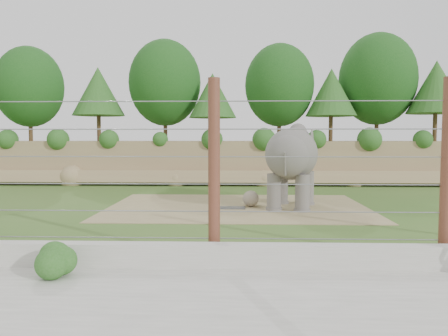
{
  "coord_description": "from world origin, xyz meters",
  "views": [
    {
      "loc": [
        0.53,
        -13.97,
        2.72
      ],
      "look_at": [
        0.0,
        2.0,
        1.6
      ],
      "focal_mm": 35.0,
      "sensor_mm": 36.0,
      "label": 1
    }
  ],
  "objects": [
    {
      "name": "ground",
      "position": [
        0.0,
        0.0,
        0.0
      ],
      "size": [
        90.0,
        90.0,
        0.0
      ],
      "primitive_type": "plane",
      "color": "#386320",
      "rests_on": "ground"
    },
    {
      "name": "back_embankment",
      "position": [
        0.59,
        12.68,
        3.97
      ],
      "size": [
        30.0,
        5.52,
        8.77
      ],
      "color": "#997B58",
      "rests_on": "ground"
    },
    {
      "name": "dirt_patch",
      "position": [
        0.5,
        3.0,
        0.01
      ],
      "size": [
        10.0,
        7.0,
        0.02
      ],
      "primitive_type": "cube",
      "color": "#928255",
      "rests_on": "ground"
    },
    {
      "name": "drain_grate",
      "position": [
        0.29,
        2.58,
        0.04
      ],
      "size": [
        1.0,
        0.6,
        0.03
      ],
      "primitive_type": "cube",
      "color": "#262628",
      "rests_on": "dirt_patch"
    },
    {
      "name": "elephant",
      "position": [
        2.58,
        2.9,
        1.61
      ],
      "size": [
        2.66,
        4.29,
        3.22
      ],
      "primitive_type": null,
      "rotation": [
        0.0,
        0.0,
        -0.26
      ],
      "color": "#66605C",
      "rests_on": "ground"
    },
    {
      "name": "stone_ball",
      "position": [
        1.02,
        2.99,
        0.33
      ],
      "size": [
        0.63,
        0.63,
        0.63
      ],
      "primitive_type": "sphere",
      "color": "gray",
      "rests_on": "dirt_patch"
    },
    {
      "name": "retaining_wall",
      "position": [
        0.0,
        -5.0,
        0.25
      ],
      "size": [
        26.0,
        0.35,
        0.5
      ],
      "primitive_type": "cube",
      "color": "#AAA89E",
      "rests_on": "ground"
    },
    {
      "name": "walkway",
      "position": [
        0.0,
        -7.0,
        0.01
      ],
      "size": [
        26.0,
        4.0,
        0.01
      ],
      "primitive_type": "cube",
      "color": "#AAA89E",
      "rests_on": "ground"
    },
    {
      "name": "barrier_fence",
      "position": [
        0.0,
        -4.5,
        2.0
      ],
      "size": [
        20.26,
        0.26,
        4.0
      ],
      "color": "#54281D",
      "rests_on": "ground"
    },
    {
      "name": "walkway_shrub",
      "position": [
        -2.92,
        -5.8,
        0.33
      ],
      "size": [
        0.64,
        0.64,
        0.64
      ],
      "primitive_type": "sphere",
      "color": "#245D1A",
      "rests_on": "walkway"
    }
  ]
}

